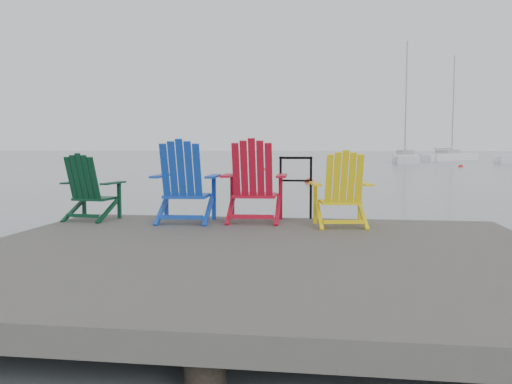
# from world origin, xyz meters

# --- Properties ---
(ground) EXTENTS (400.00, 400.00, 0.00)m
(ground) POSITION_xyz_m (0.00, 0.00, 0.00)
(ground) COLOR slate
(ground) RESTS_ON ground
(dock) EXTENTS (6.00, 5.00, 1.40)m
(dock) POSITION_xyz_m (0.00, 0.00, 0.35)
(dock) COLOR #292724
(dock) RESTS_ON ground
(handrail) EXTENTS (0.48, 0.04, 0.90)m
(handrail) POSITION_xyz_m (0.25, 2.45, 1.04)
(handrail) COLOR black
(handrail) RESTS_ON dock
(chair_green) EXTENTS (0.79, 0.74, 0.92)m
(chair_green) POSITION_xyz_m (-2.61, 1.83, 0.96)
(chair_green) COLOR #08311D
(chair_green) RESTS_ON dock
(chair_blue) EXTENTS (0.92, 0.85, 1.10)m
(chair_blue) POSITION_xyz_m (-1.22, 1.78, 1.06)
(chair_blue) COLOR #113DB1
(chair_blue) RESTS_ON dock
(chair_red) EXTENTS (0.91, 0.85, 1.11)m
(chair_red) POSITION_xyz_m (-0.29, 1.95, 1.06)
(chair_red) COLOR #B50D23
(chair_red) RESTS_ON dock
(chair_yellow) EXTENTS (0.84, 0.79, 0.96)m
(chair_yellow) POSITION_xyz_m (0.90, 1.69, 0.99)
(chair_yellow) COLOR yellow
(chair_yellow) RESTS_ON dock
(sailboat_near) EXTENTS (3.09, 8.89, 12.00)m
(sailboat_near) POSITION_xyz_m (7.82, 48.72, 0.36)
(sailboat_near) COLOR silver
(sailboat_near) RESTS_ON ground
(sailboat_mid) EXTENTS (7.56, 8.04, 12.06)m
(sailboat_mid) POSITION_xyz_m (14.00, 58.46, 0.36)
(sailboat_mid) COLOR white
(sailboat_mid) RESTS_ON ground
(buoy_a) EXTENTS (0.40, 0.40, 0.40)m
(buoy_a) POSITION_xyz_m (-0.18, 17.99, 0.00)
(buoy_a) COLOR red
(buoy_a) RESTS_ON ground
(buoy_b) EXTENTS (0.35, 0.35, 0.35)m
(buoy_b) POSITION_xyz_m (-3.85, 30.91, 0.00)
(buoy_b) COLOR #BC130B
(buoy_b) RESTS_ON ground
(buoy_d) EXTENTS (0.37, 0.37, 0.37)m
(buoy_d) POSITION_xyz_m (10.62, 38.03, 0.00)
(buoy_d) COLOR red
(buoy_d) RESTS_ON ground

